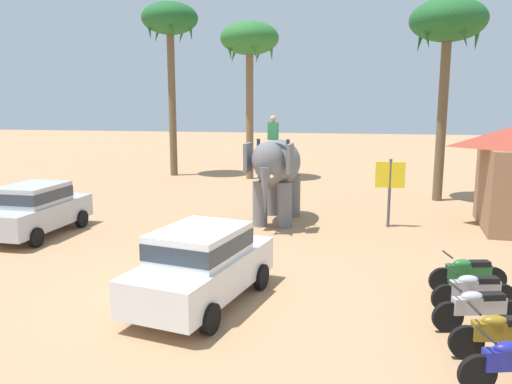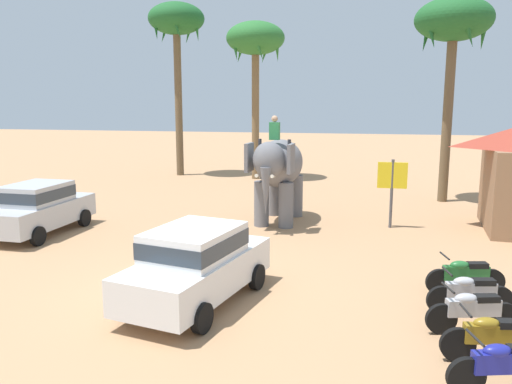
% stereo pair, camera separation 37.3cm
% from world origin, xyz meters
% --- Properties ---
extents(ground_plane, '(120.00, 120.00, 0.00)m').
position_xyz_m(ground_plane, '(0.00, 0.00, 0.00)').
color(ground_plane, tan).
extents(car_sedan_foreground, '(2.53, 4.37, 1.70)m').
position_xyz_m(car_sedan_foreground, '(0.29, -0.48, 0.93)').
color(car_sedan_foreground, white).
rests_on(car_sedan_foreground, ground).
extents(car_parked_far_side, '(1.98, 4.15, 1.70)m').
position_xyz_m(car_parked_far_side, '(-6.73, 4.08, 0.93)').
color(car_parked_far_side, '#B7BABF').
rests_on(car_parked_far_side, ground).
extents(elephant_with_mahout, '(1.77, 3.91, 3.88)m').
position_xyz_m(elephant_with_mahout, '(0.75, 7.36, 1.99)').
color(elephant_with_mahout, slate).
rests_on(elephant_with_mahout, ground).
extents(motorcycle_nearest_camera, '(1.76, 0.69, 0.94)m').
position_xyz_m(motorcycle_nearest_camera, '(5.96, -2.88, 0.46)').
color(motorcycle_nearest_camera, black).
rests_on(motorcycle_nearest_camera, ground).
extents(motorcycle_second_in_row, '(1.79, 0.55, 0.94)m').
position_xyz_m(motorcycle_second_in_row, '(6.02, -1.91, 0.46)').
color(motorcycle_second_in_row, black).
rests_on(motorcycle_second_in_row, ground).
extents(motorcycle_mid_row, '(1.77, 0.68, 0.94)m').
position_xyz_m(motorcycle_mid_row, '(5.88, -0.81, 0.46)').
color(motorcycle_mid_row, black).
rests_on(motorcycle_mid_row, ground).
extents(motorcycle_fourth_in_row, '(1.78, 0.61, 0.94)m').
position_xyz_m(motorcycle_fourth_in_row, '(6.02, 0.14, 0.46)').
color(motorcycle_fourth_in_row, black).
rests_on(motorcycle_fourth_in_row, ground).
extents(motorcycle_far_in_row, '(1.78, 0.62, 0.94)m').
position_xyz_m(motorcycle_far_in_row, '(6.12, 1.27, 0.46)').
color(motorcycle_far_in_row, black).
rests_on(motorcycle_far_in_row, ground).
extents(palm_tree_behind_elephant, '(3.20, 3.20, 8.63)m').
position_xyz_m(palm_tree_behind_elephant, '(7.20, 12.83, 7.46)').
color(palm_tree_behind_elephant, brown).
rests_on(palm_tree_behind_elephant, ground).
extents(palm_tree_near_hut, '(3.20, 3.20, 9.89)m').
position_xyz_m(palm_tree_near_hut, '(-6.99, 18.13, 8.62)').
color(palm_tree_near_hut, brown).
rests_on(palm_tree_near_hut, ground).
extents(palm_tree_left_of_road, '(3.20, 3.20, 8.65)m').
position_xyz_m(palm_tree_left_of_road, '(-2.28, 17.65, 7.48)').
color(palm_tree_left_of_road, brown).
rests_on(palm_tree_left_of_road, ground).
extents(signboard_yellow, '(1.00, 0.10, 2.40)m').
position_xyz_m(signboard_yellow, '(4.73, 7.39, 1.69)').
color(signboard_yellow, '#4C4C51').
rests_on(signboard_yellow, ground).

